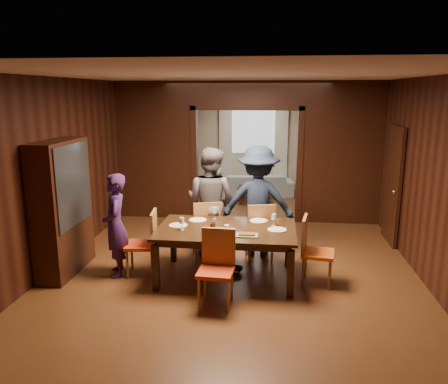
# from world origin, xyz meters

# --- Properties ---
(floor) EXTENTS (9.00, 9.00, 0.00)m
(floor) POSITION_xyz_m (0.00, 0.00, 0.00)
(floor) COLOR #593719
(floor) RESTS_ON ground
(ceiling) EXTENTS (5.50, 9.00, 0.02)m
(ceiling) POSITION_xyz_m (0.00, 0.00, 2.90)
(ceiling) COLOR silver
(ceiling) RESTS_ON room_walls
(room_walls) EXTENTS (5.52, 9.01, 2.90)m
(room_walls) POSITION_xyz_m (0.00, 1.89, 1.51)
(room_walls) COLOR black
(room_walls) RESTS_ON floor
(person_purple) EXTENTS (0.53, 0.65, 1.53)m
(person_purple) POSITION_xyz_m (-1.72, -1.52, 0.77)
(person_purple) COLOR #351A4D
(person_purple) RESTS_ON floor
(person_grey) EXTENTS (1.07, 0.96, 1.81)m
(person_grey) POSITION_xyz_m (-0.45, -0.52, 0.90)
(person_grey) COLOR #58565D
(person_grey) RESTS_ON floor
(person_navy) EXTENTS (1.19, 0.69, 1.84)m
(person_navy) POSITION_xyz_m (0.33, -0.49, 0.92)
(person_navy) COLOR #18243C
(person_navy) RESTS_ON floor
(sofa) EXTENTS (2.07, 1.05, 0.58)m
(sofa) POSITION_xyz_m (0.08, 3.85, 0.29)
(sofa) COLOR #9BBBCB
(sofa) RESTS_ON floor
(serving_bowl) EXTENTS (0.32, 0.32, 0.08)m
(serving_bowl) POSITION_xyz_m (-0.01, -1.29, 0.80)
(serving_bowl) COLOR black
(serving_bowl) RESTS_ON dining_table
(dining_table) EXTENTS (1.99, 1.23, 0.76)m
(dining_table) POSITION_xyz_m (-0.08, -1.45, 0.38)
(dining_table) COLOR black
(dining_table) RESTS_ON floor
(coffee_table) EXTENTS (0.80, 0.50, 0.40)m
(coffee_table) POSITION_xyz_m (0.12, 3.04, 0.20)
(coffee_table) COLOR black
(coffee_table) RESTS_ON floor
(chair_left) EXTENTS (0.49, 0.49, 0.97)m
(chair_left) POSITION_xyz_m (-1.36, -1.46, 0.48)
(chair_left) COLOR red
(chair_left) RESTS_ON floor
(chair_right) EXTENTS (0.50, 0.50, 0.97)m
(chair_right) POSITION_xyz_m (1.22, -1.51, 0.48)
(chair_right) COLOR orange
(chair_right) RESTS_ON floor
(chair_far_l) EXTENTS (0.55, 0.55, 0.97)m
(chair_far_l) POSITION_xyz_m (-0.52, -0.64, 0.48)
(chair_far_l) COLOR orange
(chair_far_l) RESTS_ON floor
(chair_far_r) EXTENTS (0.53, 0.53, 0.97)m
(chair_far_r) POSITION_xyz_m (0.36, -0.67, 0.48)
(chair_far_r) COLOR orange
(chair_far_r) RESTS_ON floor
(chair_near) EXTENTS (0.46, 0.46, 0.97)m
(chair_near) POSITION_xyz_m (-0.12, -2.32, 0.48)
(chair_near) COLOR red
(chair_near) RESTS_ON floor
(hutch) EXTENTS (0.40, 1.20, 2.00)m
(hutch) POSITION_xyz_m (-2.53, -1.50, 1.00)
(hutch) COLOR black
(hutch) RESTS_ON floor
(door_right) EXTENTS (0.06, 0.90, 2.10)m
(door_right) POSITION_xyz_m (2.70, 0.50, 1.05)
(door_right) COLOR black
(door_right) RESTS_ON floor
(window_far) EXTENTS (1.20, 0.03, 1.30)m
(window_far) POSITION_xyz_m (0.00, 4.44, 1.70)
(window_far) COLOR silver
(window_far) RESTS_ON back_wall
(curtain_left) EXTENTS (0.35, 0.06, 2.40)m
(curtain_left) POSITION_xyz_m (-0.75, 4.40, 1.25)
(curtain_left) COLOR white
(curtain_left) RESTS_ON back_wall
(curtain_right) EXTENTS (0.35, 0.06, 2.40)m
(curtain_right) POSITION_xyz_m (0.75, 4.40, 1.25)
(curtain_right) COLOR white
(curtain_right) RESTS_ON back_wall
(plate_left) EXTENTS (0.27, 0.27, 0.01)m
(plate_left) POSITION_xyz_m (-0.80, -1.42, 0.77)
(plate_left) COLOR silver
(plate_left) RESTS_ON dining_table
(plate_far_l) EXTENTS (0.27, 0.27, 0.01)m
(plate_far_l) POSITION_xyz_m (-0.56, -1.11, 0.77)
(plate_far_l) COLOR white
(plate_far_l) RESTS_ON dining_table
(plate_far_r) EXTENTS (0.27, 0.27, 0.01)m
(plate_far_r) POSITION_xyz_m (0.37, -1.05, 0.77)
(plate_far_r) COLOR white
(plate_far_r) RESTS_ON dining_table
(plate_right) EXTENTS (0.27, 0.27, 0.01)m
(plate_right) POSITION_xyz_m (0.64, -1.46, 0.77)
(plate_right) COLOR white
(plate_right) RESTS_ON dining_table
(plate_near) EXTENTS (0.27, 0.27, 0.01)m
(plate_near) POSITION_xyz_m (-0.06, -1.87, 0.77)
(plate_near) COLOR silver
(plate_near) RESTS_ON dining_table
(platter_a) EXTENTS (0.30, 0.20, 0.04)m
(platter_a) POSITION_xyz_m (-0.13, -1.58, 0.78)
(platter_a) COLOR gray
(platter_a) RESTS_ON dining_table
(platter_b) EXTENTS (0.30, 0.20, 0.04)m
(platter_b) POSITION_xyz_m (0.23, -1.76, 0.78)
(platter_b) COLOR gray
(platter_b) RESTS_ON dining_table
(wineglass_left) EXTENTS (0.08, 0.08, 0.18)m
(wineglass_left) POSITION_xyz_m (-0.70, -1.60, 0.85)
(wineglass_left) COLOR silver
(wineglass_left) RESTS_ON dining_table
(wineglass_far) EXTENTS (0.08, 0.08, 0.18)m
(wineglass_far) POSITION_xyz_m (-0.32, -1.01, 0.85)
(wineglass_far) COLOR silver
(wineglass_far) RESTS_ON dining_table
(wineglass_right) EXTENTS (0.08, 0.08, 0.18)m
(wineglass_right) POSITION_xyz_m (0.59, -1.26, 0.85)
(wineglass_right) COLOR silver
(wineglass_right) RESTS_ON dining_table
(tumbler) EXTENTS (0.07, 0.07, 0.14)m
(tumbler) POSITION_xyz_m (-0.05, -1.75, 0.83)
(tumbler) COLOR silver
(tumbler) RESTS_ON dining_table
(condiment_jar) EXTENTS (0.08, 0.08, 0.11)m
(condiment_jar) POSITION_xyz_m (-0.27, -1.51, 0.82)
(condiment_jar) COLOR #4E2112
(condiment_jar) RESTS_ON dining_table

